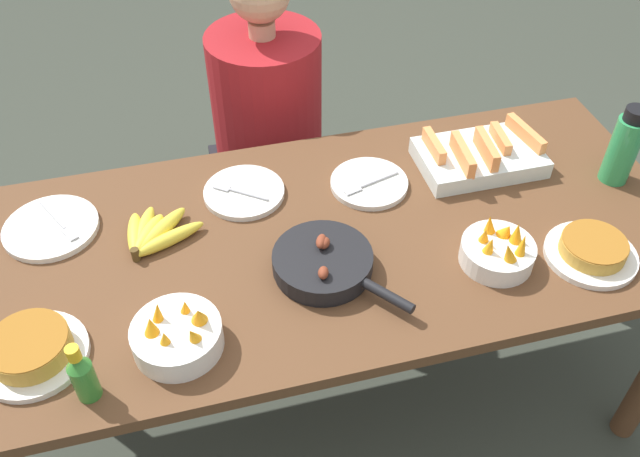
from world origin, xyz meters
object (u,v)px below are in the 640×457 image
object	(u,v)px
melon_tray	(479,156)
banana_bunch	(151,234)
person_figure	(269,155)
empty_plate_far_left	(51,228)
skillet	(324,263)
frittata_plate_side	(592,250)
frittata_plate_center	(31,350)
hot_sauce_bottle	(82,375)
empty_plate_near_front	(244,192)
empty_plate_far_right	(369,183)
water_bottle	(624,147)
fruit_bowl_citrus	(498,250)
fruit_bowl_mango	(177,335)

from	to	relation	value
melon_tray	banana_bunch	bearing A→B (deg)	-175.38
person_figure	empty_plate_far_left	bearing A→B (deg)	-142.25
skillet	frittata_plate_side	distance (m)	0.65
frittata_plate_center	banana_bunch	bearing A→B (deg)	47.50
frittata_plate_center	hot_sauce_bottle	distance (m)	0.17
banana_bunch	empty_plate_near_front	world-z (taller)	banana_bunch
frittata_plate_center	person_figure	distance (m)	1.16
frittata_plate_center	frittata_plate_side	xyz separation A→B (m)	(1.30, -0.03, -0.00)
melon_tray	empty_plate_far_right	xyz separation A→B (m)	(-0.32, -0.01, -0.02)
person_figure	melon_tray	bearing A→B (deg)	-46.08
skillet	water_bottle	size ratio (longest dim) A/B	1.43
frittata_plate_side	person_figure	size ratio (longest dim) A/B	0.19
fruit_bowl_citrus	hot_sauce_bottle	bearing A→B (deg)	-171.97
empty_plate_far_left	fruit_bowl_citrus	distance (m)	1.11
frittata_plate_center	person_figure	size ratio (longest dim) A/B	0.20
empty_plate_near_front	banana_bunch	bearing A→B (deg)	-155.84
banana_bunch	empty_plate_far_right	distance (m)	0.59
frittata_plate_side	empty_plate_near_front	xyz separation A→B (m)	(-0.78, 0.44, -0.01)
empty_plate_far_left	empty_plate_far_right	size ratio (longest dim) A/B	1.13
frittata_plate_side	person_figure	world-z (taller)	person_figure
frittata_plate_side	fruit_bowl_citrus	bearing A→B (deg)	168.60
frittata_plate_center	water_bottle	distance (m)	1.53
frittata_plate_center	fruit_bowl_mango	xyz separation A→B (m)	(0.30, -0.05, 0.01)
empty_plate_near_front	empty_plate_far_left	world-z (taller)	same
frittata_plate_side	banana_bunch	bearing A→B (deg)	162.34
fruit_bowl_mango	empty_plate_near_front	bearing A→B (deg)	64.11
frittata_plate_center	frittata_plate_side	world-z (taller)	frittata_plate_center
frittata_plate_side	hot_sauce_bottle	size ratio (longest dim) A/B	1.44
banana_bunch	water_bottle	world-z (taller)	water_bottle
melon_tray	frittata_plate_center	bearing A→B (deg)	-162.68
empty_plate_far_right	hot_sauce_bottle	distance (m)	0.89
skillet	empty_plate_far_right	world-z (taller)	skillet
empty_plate_near_front	empty_plate_far_left	distance (m)	0.50
skillet	empty_plate_far_left	world-z (taller)	skillet
fruit_bowl_citrus	hot_sauce_bottle	world-z (taller)	hot_sauce_bottle
melon_tray	skillet	xyz separation A→B (m)	(-0.52, -0.28, -0.01)
empty_plate_far_right	person_figure	size ratio (longest dim) A/B	0.18
frittata_plate_center	empty_plate_far_right	distance (m)	0.93
skillet	frittata_plate_center	xyz separation A→B (m)	(-0.66, -0.09, 0.00)
fruit_bowl_citrus	water_bottle	distance (m)	0.50
melon_tray	empty_plate_far_right	size ratio (longest dim) A/B	1.60
empty_plate_near_front	hot_sauce_bottle	xyz separation A→B (m)	(-0.41, -0.53, 0.06)
fruit_bowl_mango	hot_sauce_bottle	world-z (taller)	hot_sauce_bottle
empty_plate_far_left	water_bottle	distance (m)	1.50
banana_bunch	empty_plate_far_right	xyz separation A→B (m)	(0.59, 0.06, -0.01)
banana_bunch	hot_sauce_bottle	world-z (taller)	hot_sauce_bottle
fruit_bowl_mango	skillet	bearing A→B (deg)	20.35
banana_bunch	empty_plate_near_front	distance (m)	0.28
frittata_plate_center	fruit_bowl_mango	bearing A→B (deg)	-8.77
banana_bunch	fruit_bowl_citrus	bearing A→B (deg)	-19.38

